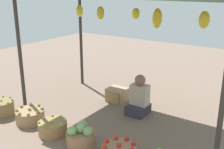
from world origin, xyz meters
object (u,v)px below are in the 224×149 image
at_px(vendor_person, 139,99).
at_px(basket_limes, 53,128).
at_px(basket_potatoes, 30,116).
at_px(basket_cabbages, 81,137).
at_px(wooden_crate_near_vendor, 117,94).
at_px(wooden_crate_stacked_rear, 116,96).
at_px(basket_green_chilies, 2,108).

relative_size(vendor_person, basket_limes, 1.62).
height_order(vendor_person, basket_potatoes, vendor_person).
relative_size(basket_cabbages, wooden_crate_near_vendor, 1.14).
xyz_separation_m(vendor_person, basket_cabbages, (-0.17, -1.53, -0.14)).
relative_size(wooden_crate_near_vendor, wooden_crate_stacked_rear, 1.17).
xyz_separation_m(basket_cabbages, wooden_crate_near_vendor, (-0.52, 1.81, -0.02)).
distance_m(vendor_person, wooden_crate_stacked_rear, 0.77).
bearing_deg(basket_green_chilies, basket_limes, 1.23).
bearing_deg(wooden_crate_stacked_rear, wooden_crate_near_vendor, 80.35).
bearing_deg(wooden_crate_stacked_rear, vendor_person, -19.92).
xyz_separation_m(basket_potatoes, basket_cabbages, (1.29, -0.09, 0.04)).
relative_size(basket_limes, wooden_crate_near_vendor, 1.20).
xyz_separation_m(basket_cabbages, wooden_crate_stacked_rear, (-0.53, 1.78, -0.05)).
bearing_deg(basket_potatoes, basket_limes, -6.33).
xyz_separation_m(basket_potatoes, wooden_crate_near_vendor, (0.76, 1.72, 0.02)).
height_order(basket_green_chilies, basket_potatoes, basket_green_chilies).
xyz_separation_m(basket_green_chilies, basket_cabbages, (1.96, 0.01, 0.02)).
distance_m(vendor_person, basket_green_chilies, 2.63).
height_order(basket_green_chilies, wooden_crate_stacked_rear, basket_green_chilies).
height_order(basket_cabbages, wooden_crate_near_vendor, basket_cabbages).
distance_m(basket_cabbages, wooden_crate_stacked_rear, 1.86).
relative_size(basket_limes, basket_cabbages, 1.05).
relative_size(vendor_person, basket_potatoes, 1.52).
bearing_deg(basket_limes, vendor_person, 61.81).
bearing_deg(basket_green_chilies, basket_cabbages, 0.26).
bearing_deg(wooden_crate_near_vendor, basket_limes, -93.60).
distance_m(basket_limes, basket_cabbages, 0.64).
distance_m(basket_limes, wooden_crate_near_vendor, 1.80).
distance_m(basket_potatoes, basket_cabbages, 1.29).
bearing_deg(basket_limes, basket_potatoes, 173.67).
distance_m(vendor_person, basket_cabbages, 1.54).
bearing_deg(basket_limes, wooden_crate_near_vendor, 86.40).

